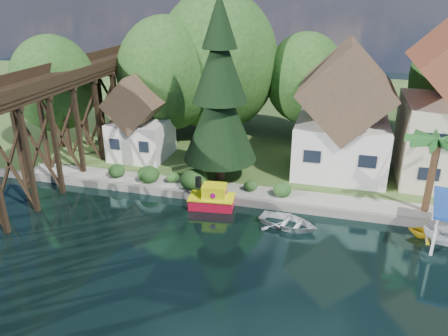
% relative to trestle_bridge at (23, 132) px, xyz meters
% --- Properties ---
extents(ground, '(140.00, 140.00, 0.00)m').
position_rel_trestle_bridge_xyz_m(ground, '(16.00, -5.17, -5.35)').
color(ground, black).
rests_on(ground, ground).
extents(bank, '(140.00, 52.00, 0.50)m').
position_rel_trestle_bridge_xyz_m(bank, '(16.00, 28.83, -5.10)').
color(bank, '#365421').
rests_on(bank, ground).
extents(seawall, '(60.00, 0.40, 0.62)m').
position_rel_trestle_bridge_xyz_m(seawall, '(20.00, 2.83, -5.04)').
color(seawall, slate).
rests_on(seawall, ground).
extents(promenade, '(50.00, 2.60, 0.06)m').
position_rel_trestle_bridge_xyz_m(promenade, '(22.00, 4.13, -4.82)').
color(promenade, gray).
rests_on(promenade, bank).
extents(trestle_bridge, '(4.12, 44.18, 9.30)m').
position_rel_trestle_bridge_xyz_m(trestle_bridge, '(0.00, 0.00, 0.00)').
color(trestle_bridge, black).
rests_on(trestle_bridge, ground).
extents(house_left, '(7.64, 8.64, 11.02)m').
position_rel_trestle_bridge_xyz_m(house_left, '(23.00, 10.83, -0.21)').
color(house_left, silver).
rests_on(house_left, bank).
extents(shed, '(5.09, 5.40, 7.85)m').
position_rel_trestle_bridge_xyz_m(shed, '(5.00, 9.33, -1.52)').
color(shed, silver).
rests_on(shed, bank).
extents(bg_trees, '(49.90, 13.30, 10.57)m').
position_rel_trestle_bridge_xyz_m(bg_trees, '(17.00, 16.08, 1.94)').
color(bg_trees, '#382314').
rests_on(bg_trees, bank).
extents(shrubs, '(15.76, 2.47, 1.70)m').
position_rel_trestle_bridge_xyz_m(shrubs, '(11.40, 4.09, -4.12)').
color(shrubs, '#1C3E16').
rests_on(shrubs, bank).
extents(conifer, '(5.97, 5.97, 14.70)m').
position_rel_trestle_bridge_xyz_m(conifer, '(13.51, 6.20, 2.23)').
color(conifer, '#382314').
rests_on(conifer, bank).
extents(palm_tree, '(4.62, 4.62, 5.85)m').
position_rel_trestle_bridge_xyz_m(palm_tree, '(29.24, 4.39, 0.26)').
color(palm_tree, '#382314').
rests_on(palm_tree, bank).
extents(tugboat, '(3.56, 2.21, 2.45)m').
position_rel_trestle_bridge_xyz_m(tugboat, '(14.07, 1.94, -4.62)').
color(tugboat, red).
rests_on(tugboat, ground).
extents(boat_white_a, '(4.73, 3.88, 0.86)m').
position_rel_trestle_bridge_xyz_m(boat_white_a, '(19.97, 0.54, -4.92)').
color(boat_white_a, silver).
rests_on(boat_white_a, ground).
extents(boat_yellow, '(2.44, 2.16, 1.19)m').
position_rel_trestle_bridge_xyz_m(boat_yellow, '(28.96, 1.45, -4.76)').
color(boat_yellow, gold).
rests_on(boat_yellow, ground).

